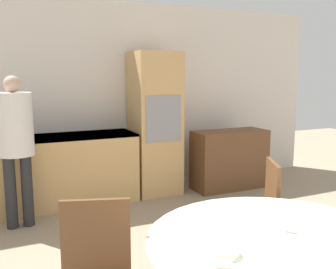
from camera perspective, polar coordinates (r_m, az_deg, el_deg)
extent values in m
cube|color=silver|center=(5.21, -9.53, 5.42)|extent=(6.81, 0.05, 2.60)
cube|color=tan|center=(4.82, -21.55, -5.73)|extent=(2.80, 0.60, 0.88)
cube|color=black|center=(4.73, -21.85, -0.73)|extent=(2.80, 0.60, 0.03)
cube|color=tan|center=(5.11, -2.01, 1.68)|extent=(0.61, 0.58, 1.93)
cube|color=gray|center=(4.83, -0.66, 2.41)|extent=(0.49, 0.01, 0.60)
cube|color=brown|center=(5.46, 9.35, -3.77)|extent=(1.08, 0.45, 0.84)
cylinder|color=beige|center=(2.14, 16.55, -15.51)|extent=(1.42, 1.42, 0.03)
cube|color=brown|center=(2.18, -10.90, -16.10)|extent=(0.37, 0.15, 0.51)
cylinder|color=brown|center=(3.35, 8.60, -15.92)|extent=(0.04, 0.04, 0.42)
cylinder|color=brown|center=(3.06, 9.23, -18.43)|extent=(0.04, 0.04, 0.42)
cylinder|color=brown|center=(3.40, 14.18, -15.73)|extent=(0.04, 0.04, 0.42)
cylinder|color=brown|center=(3.11, 15.40, -18.16)|extent=(0.04, 0.04, 0.42)
cube|color=brown|center=(3.14, 11.99, -13.44)|extent=(0.54, 0.54, 0.02)
cube|color=brown|center=(3.08, 15.59, -8.70)|extent=(0.20, 0.35, 0.51)
cylinder|color=#262628|center=(4.32, -22.86, -8.13)|extent=(0.12, 0.12, 0.79)
cylinder|color=#262628|center=(4.33, -20.65, -7.98)|extent=(0.12, 0.12, 0.79)
cylinder|color=silver|center=(4.18, -22.33, 1.45)|extent=(0.37, 0.37, 0.66)
sphere|color=tan|center=(4.15, -22.67, 7.11)|extent=(0.17, 0.17, 0.17)
cylinder|color=silver|center=(1.79, 15.20, -19.15)|extent=(0.17, 0.17, 0.05)
cylinder|color=silver|center=(1.91, 8.57, -17.29)|extent=(0.14, 0.14, 0.04)
cylinder|color=white|center=(2.23, 17.36, -13.05)|extent=(0.03, 0.03, 0.07)
cylinder|color=silver|center=(2.22, 17.41, -12.01)|extent=(0.03, 0.03, 0.01)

